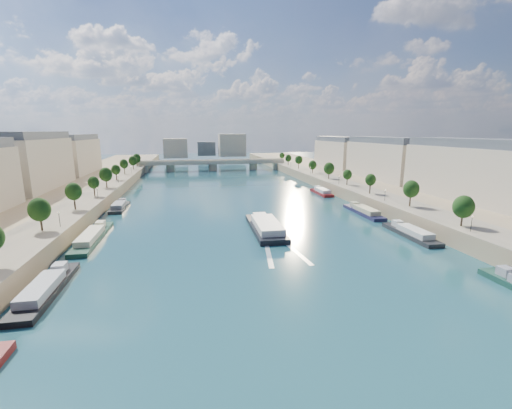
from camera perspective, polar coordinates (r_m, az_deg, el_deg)
name	(u,v)px	position (r m, az deg, el deg)	size (l,w,h in m)	color
ground	(238,211)	(131.96, -3.03, -1.13)	(700.00, 700.00, 0.00)	#0B2432
quay_left	(31,213)	(141.14, -33.38, -1.25)	(44.00, 520.00, 5.00)	#9E8460
quay_right	(406,198)	(158.04, 23.78, 0.99)	(44.00, 520.00, 5.00)	#9E8460
pave_left	(77,204)	(135.56, -27.66, 0.01)	(14.00, 520.00, 0.10)	gray
pave_right	(374,193)	(149.60, 19.13, 1.77)	(14.00, 520.00, 0.10)	gray
trees_left	(83,188)	(135.98, -26.84, 2.46)	(4.80, 268.80, 8.26)	#382B1E
trees_right	(359,177)	(156.47, 16.81, 4.37)	(4.80, 268.80, 8.26)	#382B1E
lamps_left	(82,202)	(124.37, -27.07, 0.37)	(0.36, 200.36, 4.28)	black
lamps_right	(359,185)	(151.31, 16.78, 3.09)	(0.36, 200.36, 4.28)	black
buildings_left	(1,170)	(155.29, -36.79, 4.63)	(16.00, 226.00, 23.20)	#BAAA8F
buildings_right	(419,162)	(173.45, 25.50, 6.42)	(16.00, 226.00, 23.20)	#BAAA8F
skyline	(210,147)	(347.68, -7.64, 9.53)	(79.00, 42.00, 22.00)	#BAAA8F
bridge	(213,164)	(269.40, -7.23, 6.74)	(112.00, 12.00, 8.15)	#C1B79E
tour_barge	(266,227)	(106.25, 1.64, -3.78)	(9.34, 30.02, 4.04)	black
wake	(279,248)	(91.29, 3.91, -7.28)	(10.76, 26.00, 0.04)	silver
moored_barges_left	(49,286)	(79.44, -31.28, -11.55)	(5.00, 157.57, 3.60)	#1C1B3D
moored_barges_right	(420,238)	(107.49, 25.64, -5.01)	(5.00, 163.19, 3.60)	black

